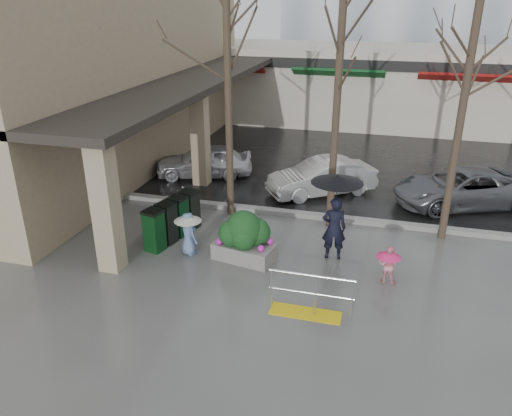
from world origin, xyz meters
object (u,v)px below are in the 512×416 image
at_px(tree_mideast, 469,68).
at_px(car_b, 322,177).
at_px(car_a, 204,161).
at_px(car_c, 463,188).
at_px(tree_midwest, 340,49).
at_px(woman, 335,209).
at_px(tree_west, 227,51).
at_px(child_blue, 188,230).
at_px(news_boxes, 173,219).
at_px(child_pink, 388,262).
at_px(handrail, 309,300).
at_px(planter, 244,237).

bearing_deg(tree_mideast, car_b, 147.06).
xyz_separation_m(car_a, car_c, (9.39, -0.49, 0.00)).
distance_m(tree_midwest, woman, 4.32).
relative_size(tree_west, tree_midwest, 0.97).
bearing_deg(child_blue, car_a, -36.91).
distance_m(child_blue, car_a, 6.36).
distance_m(tree_west, tree_mideast, 6.50).
bearing_deg(child_blue, tree_mideast, -120.89).
bearing_deg(news_boxes, tree_west, 76.43).
distance_m(woman, child_pink, 1.92).
distance_m(tree_west, news_boxes, 5.06).
distance_m(handrail, tree_midwest, 6.83).
bearing_deg(child_pink, car_b, -58.91).
distance_m(handrail, news_boxes, 5.20).
relative_size(child_blue, news_boxes, 0.55).
bearing_deg(tree_west, child_pink, -30.58).
height_order(child_blue, news_boxes, child_blue).
height_order(woman, child_pink, woman).
distance_m(planter, car_c, 8.14).
height_order(handrail, tree_west, tree_west).
bearing_deg(woman, news_boxes, -8.90).
relative_size(tree_midwest, child_pink, 7.12).
bearing_deg(handrail, tree_midwest, 91.91).
relative_size(child_pink, child_blue, 0.81).
xyz_separation_m(tree_west, child_pink, (5.00, -2.96, -4.51)).
bearing_deg(woman, planter, 7.72).
xyz_separation_m(tree_midwest, woman, (0.35, -2.05, -3.79)).
height_order(tree_mideast, woman, tree_mideast).
relative_size(planter, car_b, 0.45).
bearing_deg(car_b, tree_west, -79.48).
relative_size(tree_midwest, child_blue, 5.77).
distance_m(woman, car_b, 4.77).
height_order(tree_west, car_c, tree_west).
relative_size(tree_west, car_c, 1.50).
distance_m(child_pink, news_boxes, 6.14).
distance_m(tree_west, woman, 5.48).
relative_size(child_pink, car_b, 0.26).
bearing_deg(woman, car_a, -52.40).
bearing_deg(woman, car_c, -137.15).
height_order(woman, news_boxes, woman).
xyz_separation_m(child_pink, planter, (-3.73, 0.20, 0.10)).
bearing_deg(child_pink, tree_mideast, -109.66).
distance_m(child_blue, news_boxes, 1.11).
distance_m(tree_midwest, child_pink, 5.80).
height_order(handrail, child_pink, handrail).
xyz_separation_m(news_boxes, car_c, (8.34, 4.84, 0.03)).
xyz_separation_m(planter, car_b, (1.30, 5.30, -0.04)).
distance_m(tree_west, car_b, 5.74).
xyz_separation_m(tree_midwest, tree_mideast, (3.30, -0.00, -0.37)).
height_order(tree_mideast, car_b, tree_mideast).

